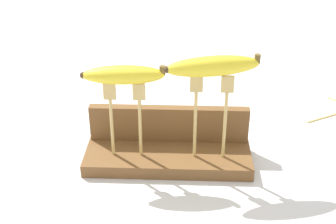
% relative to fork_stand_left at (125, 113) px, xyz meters
% --- Properties ---
extents(ground_plane, '(3.00, 3.00, 0.00)m').
position_rel_fork_stand_left_xyz_m(ground_plane, '(0.09, 0.01, -0.13)').
color(ground_plane, silver).
extents(wooden_board, '(0.36, 0.13, 0.03)m').
position_rel_fork_stand_left_xyz_m(wooden_board, '(0.09, 0.01, -0.12)').
color(wooden_board, brown).
rests_on(wooden_board, ground).
extents(board_backstop, '(0.36, 0.02, 0.08)m').
position_rel_fork_stand_left_xyz_m(board_backstop, '(0.09, 0.07, -0.06)').
color(board_backstop, brown).
rests_on(board_backstop, wooden_board).
extents(fork_stand_left, '(0.09, 0.01, 0.17)m').
position_rel_fork_stand_left_xyz_m(fork_stand_left, '(0.00, 0.00, 0.00)').
color(fork_stand_left, tan).
rests_on(fork_stand_left, wooden_board).
extents(fork_stand_right, '(0.09, 0.01, 0.19)m').
position_rel_fork_stand_left_xyz_m(fork_stand_right, '(0.18, 0.00, 0.01)').
color(fork_stand_right, tan).
rests_on(fork_stand_right, wooden_board).
extents(banana_raised_left, '(0.17, 0.05, 0.04)m').
position_rel_fork_stand_left_xyz_m(banana_raised_left, '(-0.00, -0.00, 0.09)').
color(banana_raised_left, yellow).
rests_on(banana_raised_left, fork_stand_left).
extents(banana_raised_right, '(0.20, 0.08, 0.04)m').
position_rel_fork_stand_left_xyz_m(banana_raised_right, '(0.18, -0.00, 0.11)').
color(banana_raised_right, yellow).
rests_on(banana_raised_right, fork_stand_right).
extents(banana_chunk_near, '(0.06, 0.07, 0.04)m').
position_rel_fork_stand_left_xyz_m(banana_chunk_near, '(-0.09, 0.16, -0.11)').
color(banana_chunk_near, '#DBD147').
rests_on(banana_chunk_near, ground).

